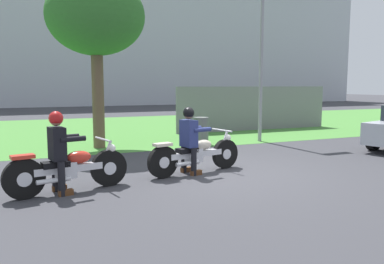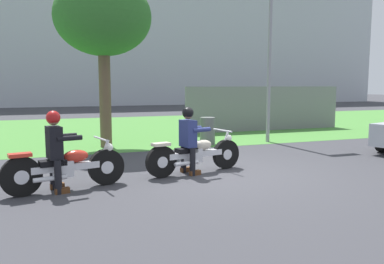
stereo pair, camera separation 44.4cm
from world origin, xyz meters
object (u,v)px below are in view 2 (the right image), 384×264
motorcycle_lead (196,154)px  rider_follow (55,145)px  rider_lead (189,135)px  streetlight_pole (273,41)px  tree_roadside (103,18)px  trash_can (208,131)px  motorcycle_follow (66,168)px

motorcycle_lead → rider_follow: (-2.78, -0.53, 0.43)m
rider_lead → streetlight_pole: (4.12, 3.49, 2.45)m
tree_roadside → motorcycle_lead: bearing=-72.6°
trash_can → rider_follow: bearing=-137.6°
rider_follow → tree_roadside: size_ratio=0.29×
streetlight_pole → trash_can: (-2.20, 0.16, -2.84)m
motorcycle_lead → tree_roadside: bearing=95.4°
streetlight_pole → motorcycle_follow: bearing=-149.0°
motorcycle_lead → streetlight_pole: streetlight_pole is taller
motorcycle_lead → rider_lead: 0.46m
motorcycle_lead → trash_can: bearing=52.1°
motorcycle_lead → rider_follow: rider_follow is taller
trash_can → tree_roadside: bearing=169.5°
rider_lead → rider_follow: bearing=178.8°
rider_follow → streetlight_pole: (6.73, 3.99, 2.44)m
motorcycle_lead → motorcycle_follow: 2.66m
streetlight_pole → trash_can: bearing=175.8°
rider_lead → motorcycle_follow: size_ratio=0.66×
motorcycle_follow → streetlight_pole: bearing=19.0°
motorcycle_follow → tree_roadside: size_ratio=0.43×
rider_lead → tree_roadside: bearing=93.2°
rider_follow → trash_can: (4.54, 4.15, -0.40)m
motorcycle_lead → motorcycle_follow: size_ratio=1.06×
motorcycle_follow → rider_follow: (-0.16, -0.03, 0.42)m
streetlight_pole → rider_lead: bearing=-139.7°
rider_lead → motorcycle_follow: bearing=178.8°
rider_follow → streetlight_pole: streetlight_pole is taller
streetlight_pole → rider_follow: bearing=-149.4°
rider_lead → rider_follow: rider_follow is taller
motorcycle_follow → motorcycle_lead: bearing=-1.2°
rider_follow → streetlight_pole: size_ratio=0.27×
rider_lead → streetlight_pole: 5.93m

